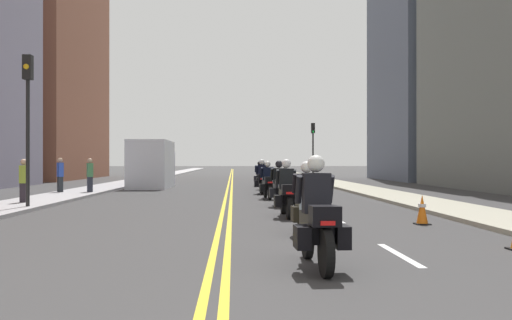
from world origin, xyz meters
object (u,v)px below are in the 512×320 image
(motorcycle_1, at_px, (307,204))
(pedestrian_2, at_px, (24,182))
(motorcycle_4, at_px, (268,183))
(motorcycle_5, at_px, (262,180))
(traffic_light_far, at_px, (313,141))
(parked_truck, at_px, (153,166))
(motorcycle_2, at_px, (287,194))
(motorcycle_6, at_px, (263,178))
(pedestrian_1, at_px, (90,176))
(traffic_light_near, at_px, (28,104))
(pedestrian_0, at_px, (60,176))
(motorcycle_7, at_px, (260,176))
(traffic_cone_0, at_px, (422,210))
(motorcycle_3, at_px, (279,187))
(motorcycle_0, at_px, (317,223))

(motorcycle_1, distance_m, pedestrian_2, 12.27)
(motorcycle_4, distance_m, motorcycle_5, 3.63)
(traffic_light_far, xyz_separation_m, parked_truck, (-11.13, -9.49, -1.88))
(motorcycle_2, relative_size, pedestrian_2, 1.34)
(motorcycle_6, relative_size, pedestrian_1, 1.24)
(traffic_light_near, bearing_deg, pedestrian_0, 100.38)
(motorcycle_6, bearing_deg, motorcycle_4, -92.51)
(motorcycle_7, distance_m, traffic_cone_0, 21.66)
(motorcycle_4, bearing_deg, motorcycle_5, 87.67)
(motorcycle_2, height_order, pedestrian_0, pedestrian_0)
(motorcycle_3, xyz_separation_m, motorcycle_5, (-0.23, 7.50, -0.01))
(motorcycle_2, distance_m, pedestrian_2, 10.03)
(pedestrian_0, bearing_deg, motorcycle_5, -125.25)
(traffic_light_far, bearing_deg, motorcycle_0, -98.05)
(motorcycle_1, height_order, traffic_light_far, traffic_light_far)
(traffic_light_far, bearing_deg, traffic_cone_0, -92.91)
(motorcycle_7, bearing_deg, motorcycle_4, -92.21)
(motorcycle_2, relative_size, traffic_light_far, 0.49)
(motorcycle_0, relative_size, motorcycle_7, 0.99)
(motorcycle_1, height_order, pedestrian_1, pedestrian_1)
(motorcycle_0, bearing_deg, pedestrian_1, 111.10)
(traffic_light_far, bearing_deg, motorcycle_4, -103.36)
(traffic_cone_0, distance_m, parked_truck, 22.47)
(motorcycle_6, relative_size, motorcycle_7, 0.98)
(motorcycle_1, relative_size, traffic_cone_0, 2.79)
(pedestrian_0, bearing_deg, motorcycle_0, 170.92)
(pedestrian_1, bearing_deg, motorcycle_4, 37.08)
(motorcycle_4, relative_size, pedestrian_2, 1.29)
(motorcycle_3, relative_size, traffic_light_near, 0.42)
(motorcycle_6, xyz_separation_m, traffic_light_far, (4.61, 12.58, 2.49))
(traffic_cone_0, bearing_deg, pedestrian_2, 152.27)
(traffic_cone_0, xyz_separation_m, traffic_light_near, (-11.41, 4.63, 3.09))
(motorcycle_0, distance_m, traffic_cone_0, 6.63)
(motorcycle_6, bearing_deg, pedestrian_2, -131.30)
(motorcycle_5, distance_m, traffic_light_far, 17.45)
(motorcycle_7, distance_m, traffic_light_far, 9.84)
(motorcycle_1, distance_m, pedestrian_0, 17.87)
(pedestrian_2, bearing_deg, motorcycle_6, -44.15)
(motorcycle_0, distance_m, motorcycle_7, 27.06)
(traffic_light_far, relative_size, parked_truck, 0.70)
(pedestrian_2, bearing_deg, motorcycle_5, -56.50)
(motorcycle_4, height_order, traffic_light_near, traffic_light_near)
(motorcycle_7, relative_size, pedestrian_2, 1.31)
(motorcycle_5, distance_m, motorcycle_6, 4.01)
(motorcycle_0, height_order, pedestrian_2, motorcycle_0)
(motorcycle_5, bearing_deg, pedestrian_1, -178.41)
(traffic_light_near, bearing_deg, motorcycle_3, 7.39)
(traffic_light_near, xyz_separation_m, pedestrian_0, (-1.55, 8.46, -2.55))
(motorcycle_0, height_order, traffic_light_far, traffic_light_far)
(motorcycle_0, bearing_deg, motorcycle_6, 86.76)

